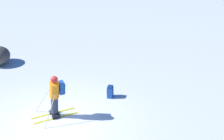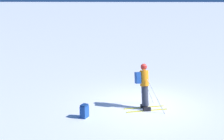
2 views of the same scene
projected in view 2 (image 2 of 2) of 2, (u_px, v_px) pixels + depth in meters
name	position (u px, v px, depth m)	size (l,w,h in m)	color
ground_plane	(145.00, 105.00, 12.67)	(300.00, 300.00, 0.00)	white
skier	(144.00, 84.00, 12.13)	(1.25, 1.72, 1.78)	yellow
spare_backpack	(84.00, 111.00, 11.32)	(0.36, 0.32, 0.50)	#194293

